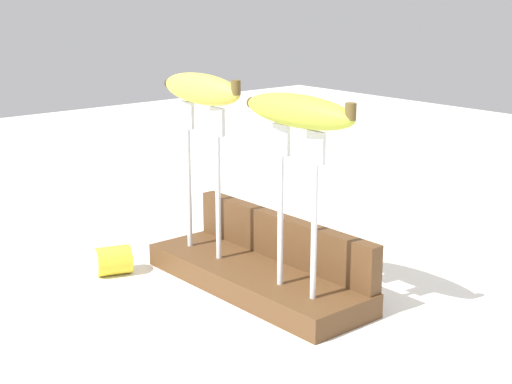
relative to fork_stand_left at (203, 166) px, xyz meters
name	(u,v)px	position (x,y,z in m)	size (l,w,h in m)	color
ground_plane	(256,289)	(0.09, 0.02, -0.15)	(3.00, 3.00, 0.00)	white
wooden_board	(256,278)	(0.09, 0.02, -0.13)	(0.33, 0.11, 0.03)	brown
board_backstop	(283,238)	(0.09, 0.06, -0.09)	(0.32, 0.02, 0.06)	brown
fork_stand_left	(203,166)	(0.00, 0.00, 0.00)	(0.09, 0.01, 0.20)	silver
fork_stand_right	(297,196)	(0.18, 0.00, 0.00)	(0.08, 0.01, 0.20)	silver
banana_raised_left	(201,89)	(0.00, 0.00, 0.10)	(0.16, 0.04, 0.04)	#DBD147
banana_raised_right	(299,111)	(0.18, 0.00, 0.10)	(0.17, 0.05, 0.04)	#B2C138
banana_chunk_near	(113,260)	(-0.07, -0.10, -0.13)	(0.05, 0.06, 0.04)	yellow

